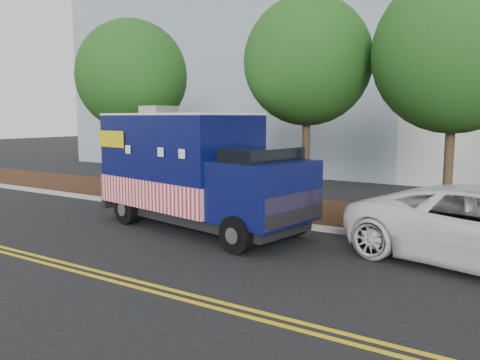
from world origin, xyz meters
The scene contains 10 objects.
ground centered at (0.00, 0.00, 0.00)m, with size 120.00×120.00×0.00m, color black.
curb centered at (0.00, 1.40, 0.07)m, with size 120.00×0.18×0.15m, color #9E9E99.
mulch_strip centered at (0.00, 3.50, 0.07)m, with size 120.00×4.00×0.15m, color black.
centerline_near centered at (0.00, -4.45, 0.01)m, with size 120.00×0.10×0.01m, color gold.
centerline_far centered at (0.00, -4.70, 0.01)m, with size 120.00×0.10×0.01m, color gold.
tree_a centered at (-5.99, 2.62, 4.83)m, with size 4.32×4.32×7.00m.
tree_b centered at (1.23, 3.13, 4.99)m, with size 4.08×4.08×7.04m.
tree_c centered at (5.56, 3.02, 4.96)m, with size 4.37×4.37×7.15m.
sign_post centered at (-1.58, 1.55, 1.20)m, with size 0.06×0.06×2.40m, color #473828.
food_truck centered at (-0.88, -0.13, 1.62)m, with size 7.13×3.71×3.58m.
Camera 1 is at (7.49, -10.93, 3.24)m, focal length 35.00 mm.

